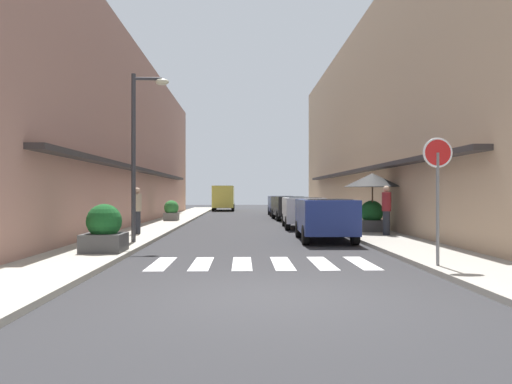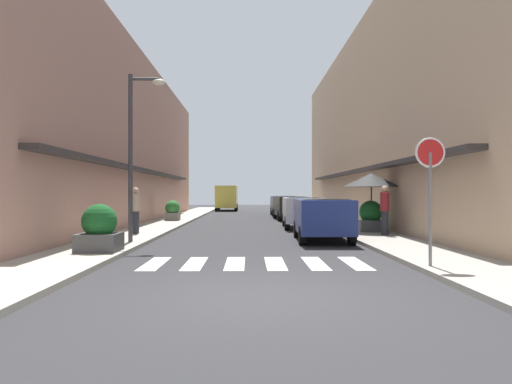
{
  "view_description": "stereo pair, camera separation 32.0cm",
  "coord_description": "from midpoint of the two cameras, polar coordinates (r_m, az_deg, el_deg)",
  "views": [
    {
      "loc": [
        -0.47,
        -7.74,
        1.67
      ],
      "look_at": [
        0.2,
        15.49,
        1.73
      ],
      "focal_mm": 33.48,
      "sensor_mm": 36.0,
      "label": 1
    },
    {
      "loc": [
        -0.15,
        -7.75,
        1.67
      ],
      "look_at": [
        0.2,
        15.49,
        1.73
      ],
      "focal_mm": 33.48,
      "sensor_mm": 36.0,
      "label": 2
    }
  ],
  "objects": [
    {
      "name": "street_lamp",
      "position": [
        15.75,
        -13.53,
        6.13
      ],
      "size": [
        1.19,
        0.28,
        5.35
      ],
      "color": "#38383D",
      "rests_on": "sidewalk_left"
    },
    {
      "name": "planter_far",
      "position": [
        27.48,
        -9.61,
        -2.2
      ],
      "size": [
        0.83,
        0.83,
        1.14
      ],
      "color": "slate",
      "rests_on": "sidewalk_left"
    },
    {
      "name": "pedestrian_walking_far",
      "position": [
        18.29,
        15.63,
        -1.96
      ],
      "size": [
        0.34,
        0.34,
        1.83
      ],
      "rotation": [
        0.0,
        0.0,
        4.52
      ],
      "color": "#282B33",
      "rests_on": "sidewalk_right"
    },
    {
      "name": "ground_plane",
      "position": [
        23.84,
        -0.12,
        -4.16
      ],
      "size": [
        88.22,
        88.22,
        0.0
      ],
      "primitive_type": "plane",
      "color": "#2B2B2D"
    },
    {
      "name": "building_row_left",
      "position": [
        26.16,
        -18.43,
        6.1
      ],
      "size": [
        5.5,
        38.09,
        9.02
      ],
      "color": "#A87A6B",
      "rests_on": "ground_plane"
    },
    {
      "name": "planter_midblock",
      "position": [
        19.97,
        14.01,
        -2.91
      ],
      "size": [
        1.01,
        1.01,
        1.25
      ],
      "color": "#4C4C4C",
      "rests_on": "sidewalk_right"
    },
    {
      "name": "parked_car_mid",
      "position": [
        22.84,
        5.98,
        -2.02
      ],
      "size": [
        1.92,
        4.12,
        1.47
      ],
      "color": "silver",
      "rests_on": "ground_plane"
    },
    {
      "name": "planter_corner",
      "position": [
        13.38,
        -17.56,
        -4.32
      ],
      "size": [
        1.06,
        1.06,
        1.27
      ],
      "color": "#4C4C4C",
      "rests_on": "sidewalk_left"
    },
    {
      "name": "pedestrian_walking_near",
      "position": [
        18.84,
        -13.71,
        -2.01
      ],
      "size": [
        0.34,
        0.34,
        1.77
      ],
      "rotation": [
        0.0,
        0.0,
        2.46
      ],
      "color": "#282B33",
      "rests_on": "sidewalk_left"
    },
    {
      "name": "sidewalk_left",
      "position": [
        24.21,
        -11.0,
        -3.95
      ],
      "size": [
        2.21,
        56.14,
        0.12
      ],
      "primitive_type": "cube",
      "color": "#ADA899",
      "rests_on": "ground_plane"
    },
    {
      "name": "parked_car_far",
      "position": [
        29.78,
        4.38,
        -1.58
      ],
      "size": [
        1.95,
        4.42,
        1.47
      ],
      "color": "black",
      "rests_on": "ground_plane"
    },
    {
      "name": "round_street_sign",
      "position": [
        10.9,
        20.89,
        2.77
      ],
      "size": [
        0.65,
        0.07,
        2.75
      ],
      "color": "slate",
      "rests_on": "sidewalk_right"
    },
    {
      "name": "delivery_van",
      "position": [
        45.79,
        -3.3,
        -0.47
      ],
      "size": [
        2.02,
        5.41,
        2.37
      ],
      "color": "#D8CC4C",
      "rests_on": "ground_plane"
    },
    {
      "name": "parked_car_near",
      "position": [
        16.79,
        8.47,
        -2.7
      ],
      "size": [
        1.92,
        4.03,
        1.47
      ],
      "color": "navy",
      "rests_on": "ground_plane"
    },
    {
      "name": "building_row_right",
      "position": [
        26.45,
        18.0,
        7.85
      ],
      "size": [
        5.5,
        38.09,
        10.69
      ],
      "color": "tan",
      "rests_on": "ground_plane"
    },
    {
      "name": "parked_car_distant",
      "position": [
        35.39,
        3.54,
        -1.35
      ],
      "size": [
        1.82,
        4.02,
        1.47
      ],
      "color": "navy",
      "rests_on": "ground_plane"
    },
    {
      "name": "cafe_umbrella",
      "position": [
        19.74,
        14.07,
        1.37
      ],
      "size": [
        2.28,
        2.28,
        2.36
      ],
      "color": "#262626",
      "rests_on": "sidewalk_right"
    },
    {
      "name": "crosswalk",
      "position": [
        11.41,
        0.71,
        -8.54
      ],
      "size": [
        5.2,
        2.2,
        0.01
      ],
      "color": "silver",
      "rests_on": "ground_plane"
    },
    {
      "name": "sidewalk_right",
      "position": [
        24.33,
        10.72,
        -3.93
      ],
      "size": [
        2.21,
        56.14,
        0.12
      ],
      "primitive_type": "cube",
      "color": "#9E998E",
      "rests_on": "ground_plane"
    }
  ]
}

